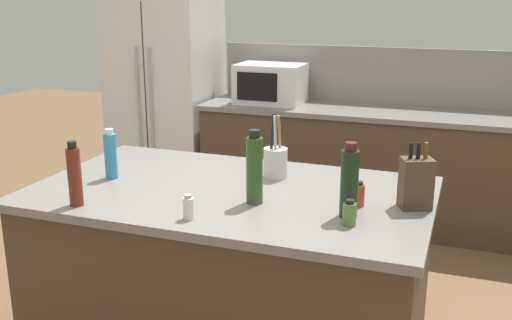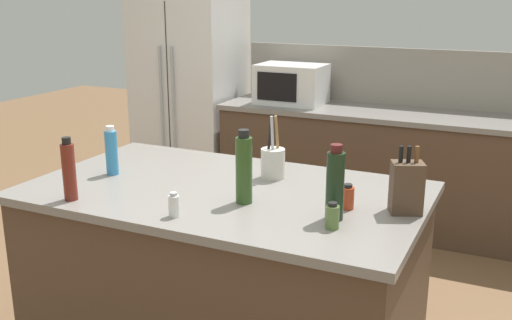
{
  "view_description": "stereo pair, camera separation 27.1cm",
  "coord_description": "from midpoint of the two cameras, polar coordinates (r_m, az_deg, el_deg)",
  "views": [
    {
      "loc": [
        1.03,
        -2.48,
        1.85
      ],
      "look_at": [
        0.0,
        0.35,
        0.99
      ],
      "focal_mm": 42.0,
      "sensor_mm": 36.0,
      "label": 1
    },
    {
      "loc": [
        1.28,
        -2.37,
        1.85
      ],
      "look_at": [
        0.0,
        0.35,
        0.99
      ],
      "focal_mm": 42.0,
      "sensor_mm": 36.0,
      "label": 2
    }
  ],
  "objects": [
    {
      "name": "back_counter_run",
      "position": [
        4.9,
        9.18,
        -0.63
      ],
      "size": [
        2.76,
        0.66,
        0.94
      ],
      "color": "#4C3828",
      "rests_on": "ground_plane"
    },
    {
      "name": "wall_backsplash",
      "position": [
        5.06,
        10.22,
        7.94
      ],
      "size": [
        2.72,
        0.03,
        0.46
      ],
      "primitive_type": "cube",
      "color": "gray",
      "rests_on": "back_counter_run"
    },
    {
      "name": "kitchen_island",
      "position": [
        3.02,
        -4.95,
        -11.27
      ],
      "size": [
        1.87,
        1.09,
        0.94
      ],
      "color": "#4C3828",
      "rests_on": "ground_plane"
    },
    {
      "name": "refrigerator",
      "position": [
        5.49,
        -9.95,
        5.73
      ],
      "size": [
        0.87,
        0.75,
        1.81
      ],
      "color": "white",
      "rests_on": "ground_plane"
    },
    {
      "name": "microwave",
      "position": [
        4.99,
        -0.18,
        7.27
      ],
      "size": [
        0.55,
        0.39,
        0.32
      ],
      "color": "white",
      "rests_on": "back_counter_run"
    },
    {
      "name": "knife_block",
      "position": [
        2.61,
        12.16,
        -2.16
      ],
      "size": [
        0.16,
        0.14,
        0.29
      ],
      "rotation": [
        0.0,
        0.0,
        0.41
      ],
      "color": "#4C3828",
      "rests_on": "kitchen_island"
    },
    {
      "name": "utensil_crock",
      "position": [
        2.98,
        -0.72,
        -0.18
      ],
      "size": [
        0.12,
        0.12,
        0.32
      ],
      "color": "beige",
      "rests_on": "kitchen_island"
    },
    {
      "name": "spice_jar_oregano",
      "position": [
        2.39,
        5.7,
        -5.15
      ],
      "size": [
        0.06,
        0.06,
        0.11
      ],
      "color": "#567038",
      "rests_on": "kitchen_island"
    },
    {
      "name": "spice_jar_paprika",
      "position": [
        2.62,
        6.81,
        -3.32
      ],
      "size": [
        0.06,
        0.06,
        0.11
      ],
      "color": "#B73D1E",
      "rests_on": "kitchen_island"
    },
    {
      "name": "dish_soap_bottle",
      "position": [
        3.08,
        -16.15,
        0.42
      ],
      "size": [
        0.06,
        0.06,
        0.25
      ],
      "color": "#3384BC",
      "rests_on": "kitchen_island"
    },
    {
      "name": "wine_bottle",
      "position": [
        2.46,
        5.79,
        -2.16
      ],
      "size": [
        0.07,
        0.07,
        0.32
      ],
      "color": "black",
      "rests_on": "kitchen_island"
    },
    {
      "name": "salt_shaker",
      "position": [
        2.48,
        -9.58,
        -4.56
      ],
      "size": [
        0.05,
        0.05,
        0.11
      ],
      "color": "silver",
      "rests_on": "kitchen_island"
    },
    {
      "name": "vinegar_bottle",
      "position": [
        2.73,
        -19.64,
        -1.45
      ],
      "size": [
        0.06,
        0.06,
        0.29
      ],
      "color": "maroon",
      "rests_on": "kitchen_island"
    },
    {
      "name": "olive_oil_bottle",
      "position": [
        2.6,
        -3.12,
        -0.9
      ],
      "size": [
        0.07,
        0.07,
        0.33
      ],
      "color": "#2D4C1E",
      "rests_on": "kitchen_island"
    }
  ]
}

